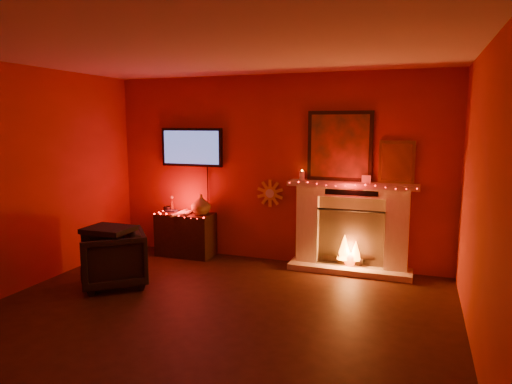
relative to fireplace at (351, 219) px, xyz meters
The scene contains 6 objects.
room 2.72m from the fireplace, 115.53° to the right, with size 5.00×5.00×5.00m.
fireplace is the anchor object (origin of this frame).
tv 2.61m from the fireplace, behind, with size 1.00×0.07×1.24m.
sunburst_clock 1.23m from the fireplace, behind, with size 0.40×0.03×0.40m.
console_table 2.48m from the fireplace, behind, with size 0.86×0.56×0.96m.
armchair 3.16m from the fireplace, 148.93° to the right, with size 0.75×0.77×0.70m, color black.
Camera 1 is at (1.98, -3.78, 2.01)m, focal length 32.00 mm.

